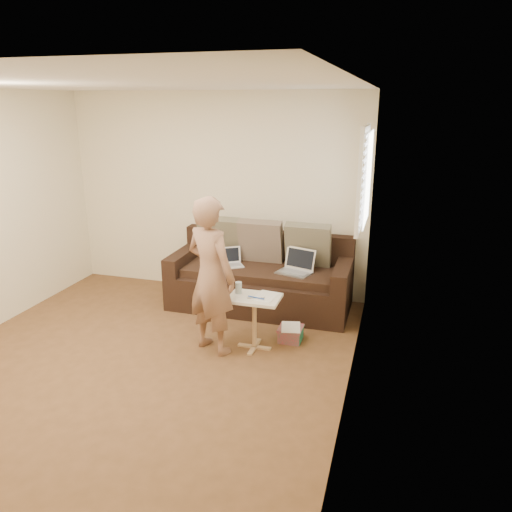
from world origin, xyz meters
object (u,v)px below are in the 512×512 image
laptop_white (230,266)px  drinking_glass (239,288)px  sofa (260,274)px  person (211,276)px  laptop_silver (294,273)px  striped_box (291,334)px  side_table (254,323)px

laptop_white → drinking_glass: size_ratio=2.51×
sofa → drinking_glass: (0.06, -1.02, 0.21)m
sofa → laptop_white: sofa is taller
person → drinking_glass: size_ratio=13.47×
laptop_silver → laptop_white: size_ratio=1.29×
laptop_silver → drinking_glass: bearing=-95.8°
laptop_white → striped_box: 1.26m
side_table → sofa: bearing=102.7°
striped_box → side_table: bearing=-140.9°
sofa → drinking_glass: sofa is taller
drinking_glass → sofa: bearing=93.2°
laptop_silver → sofa: bearing=-176.8°
side_table → striped_box: (0.33, 0.27, -0.21)m
striped_box → drinking_glass: bearing=-157.3°
person → drinking_glass: bearing=-116.1°
side_table → drinking_glass: drinking_glass is taller
laptop_silver → side_table: bearing=-84.7°
laptop_white → person: bearing=-112.9°
striped_box → laptop_white: bearing=142.0°
laptop_white → person: 1.19m
laptop_silver → person: (-0.61, -1.10, 0.29)m
laptop_silver → person: size_ratio=0.24×
sofa → striped_box: size_ratio=8.62×
laptop_white → striped_box: laptop_white is taller
laptop_silver → side_table: (-0.20, -0.96, -0.23)m
laptop_silver → striped_box: (0.12, -0.70, -0.44)m
laptop_white → side_table: 1.19m
person → striped_box: person is taller
laptop_silver → drinking_glass: drinking_glass is taller
drinking_glass → striped_box: size_ratio=0.47×
laptop_white → side_table: laptop_white is taller
striped_box → sofa: bearing=125.2°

